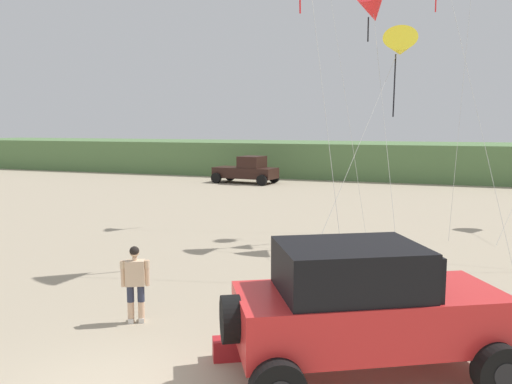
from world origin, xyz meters
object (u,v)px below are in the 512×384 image
Objects in this scene: jeep at (365,306)px; kite_yellow_diamond at (400,46)px; distant_pickup at (247,170)px; cooler_box at (228,349)px; kite_purple_stunt at (373,9)px; person_watching at (135,280)px.

kite_yellow_diamond is at bearing 92.66° from jeep.
distant_pickup is at bearing 125.57° from kite_yellow_diamond.
cooler_box is 0.06× the size of kite_purple_stunt.
jeep is 1.04× the size of distant_pickup.
person_watching is (-4.94, 0.76, -0.26)m from jeep.
jeep reaches higher than cooler_box.
kite_purple_stunt is (0.91, 10.93, 8.04)m from cooler_box.
kite_purple_stunt is at bearing -56.29° from distant_pickup.
person_watching is at bearing 130.75° from cooler_box.
kite_purple_stunt is at bearing 70.80° from person_watching.
jeep is 11.89m from kite_yellow_diamond.
person_watching is 0.19× the size of kite_purple_stunt.
cooler_box is at bearing -100.09° from kite_yellow_diamond.
kite_purple_stunt is at bearing 56.84° from cooler_box.
kite_yellow_diamond reaches higher than distant_pickup.
cooler_box is 0.12× the size of distant_pickup.
kite_purple_stunt is (-0.98, 0.27, 1.36)m from kite_yellow_diamond.
kite_purple_stunt reaches higher than kite_yellow_diamond.
jeep is at bearing -65.34° from distant_pickup.
distant_pickup is at bearing 123.71° from kite_purple_stunt.
cooler_box is 0.07× the size of kite_yellow_diamond.
distant_pickup is 0.63× the size of kite_yellow_diamond.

